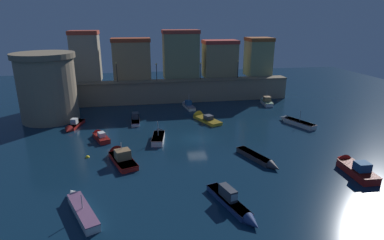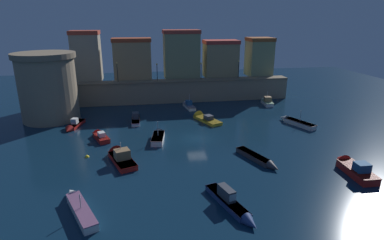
{
  "view_description": "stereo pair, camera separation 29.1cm",
  "coord_description": "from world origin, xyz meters",
  "views": [
    {
      "loc": [
        -7.48,
        -38.54,
        15.3
      ],
      "look_at": [
        0.0,
        4.01,
        1.31
      ],
      "focal_mm": 29.64,
      "sensor_mm": 36.0,
      "label": 1
    },
    {
      "loc": [
        -7.2,
        -38.59,
        15.3
      ],
      "look_at": [
        0.0,
        4.01,
        1.31
      ],
      "focal_mm": 29.64,
      "sensor_mm": 36.0,
      "label": 2
    }
  ],
  "objects": [
    {
      "name": "moored_boat_8",
      "position": [
        15.61,
        3.45,
        0.37
      ],
      "size": [
        3.71,
        6.4,
        2.63
      ],
      "rotation": [
        0.0,
        0.0,
        1.98
      ],
      "color": "silver",
      "rests_on": "ground"
    },
    {
      "name": "moored_boat_2",
      "position": [
        1.22,
        15.56,
        0.41
      ],
      "size": [
        1.91,
        5.5,
        2.88
      ],
      "rotation": [
        0.0,
        0.0,
        1.71
      ],
      "color": "white",
      "rests_on": "ground"
    },
    {
      "name": "fortress_tower",
      "position": [
        -21.05,
        12.18,
        5.25
      ],
      "size": [
        9.1,
        9.1,
        10.37
      ],
      "color": "gray",
      "rests_on": "ground"
    },
    {
      "name": "moored_boat_1",
      "position": [
        5.58,
        -8.15,
        0.29
      ],
      "size": [
        3.31,
        6.47,
        1.05
      ],
      "rotation": [
        0.0,
        0.0,
        -1.21
      ],
      "color": "#333338",
      "rests_on": "ground"
    },
    {
      "name": "moored_boat_6",
      "position": [
        -8.02,
        9.37,
        0.4
      ],
      "size": [
        1.22,
        6.17,
        1.74
      ],
      "rotation": [
        0.0,
        0.0,
        1.57
      ],
      "color": "white",
      "rests_on": "ground"
    },
    {
      "name": "quay_lamp_0",
      "position": [
        -10.99,
        19.91,
        6.52
      ],
      "size": [
        0.32,
        0.32,
        3.59
      ],
      "color": "black",
      "rests_on": "quay_wall"
    },
    {
      "name": "quay_wall",
      "position": [
        0.0,
        19.91,
        2.09
      ],
      "size": [
        42.72,
        2.81,
        4.15
      ],
      "color": "gray",
      "rests_on": "ground"
    },
    {
      "name": "moored_boat_12",
      "position": [
        -12.66,
        -14.61,
        0.4
      ],
      "size": [
        3.78,
        6.78,
        2.15
      ],
      "rotation": [
        0.0,
        0.0,
        1.98
      ],
      "color": "white",
      "rests_on": "ground"
    },
    {
      "name": "moored_boat_5",
      "position": [
        2.42,
        8.08,
        0.29
      ],
      "size": [
        4.18,
        6.91,
        1.73
      ],
      "rotation": [
        0.0,
        0.0,
        1.95
      ],
      "color": "gold",
      "rests_on": "ground"
    },
    {
      "name": "ground_plane",
      "position": [
        0.0,
        0.0,
        0.0
      ],
      "size": [
        111.95,
        111.95,
        0.0
      ],
      "primitive_type": "plane",
      "color": "#0C2338"
    },
    {
      "name": "quay_lamp_3",
      "position": [
        11.75,
        19.91,
        6.43
      ],
      "size": [
        0.32,
        0.32,
        3.43
      ],
      "color": "black",
      "rests_on": "quay_wall"
    },
    {
      "name": "moored_boat_9",
      "position": [
        -5.04,
        0.66,
        0.41
      ],
      "size": [
        2.19,
        5.3,
        2.98
      ],
      "rotation": [
        0.0,
        0.0,
        1.41
      ],
      "color": "white",
      "rests_on": "ground"
    },
    {
      "name": "old_town_backdrop",
      "position": [
        -0.08,
        23.3,
        8.08
      ],
      "size": [
        38.76,
        4.75,
        9.21
      ],
      "color": "gray",
      "rests_on": "ground"
    },
    {
      "name": "quay_lamp_2",
      "position": [
        4.44,
        19.91,
        6.27
      ],
      "size": [
        0.32,
        0.32,
        3.16
      ],
      "color": "black",
      "rests_on": "quay_wall"
    },
    {
      "name": "moored_boat_3",
      "position": [
        14.19,
        -12.05,
        0.51
      ],
      "size": [
        2.0,
        6.04,
        2.1
      ],
      "rotation": [
        0.0,
        0.0,
        1.53
      ],
      "color": "red",
      "rests_on": "ground"
    },
    {
      "name": "moored_boat_10",
      "position": [
        -0.04,
        -16.43,
        0.42
      ],
      "size": [
        3.1,
        7.08,
        1.79
      ],
      "rotation": [
        0.0,
        0.0,
        -1.28
      ],
      "color": "navy",
      "rests_on": "ground"
    },
    {
      "name": "moored_boat_7",
      "position": [
        15.96,
        15.33,
        0.5
      ],
      "size": [
        1.94,
        4.93,
        2.86
      ],
      "rotation": [
        0.0,
        0.0,
        1.45
      ],
      "color": "white",
      "rests_on": "ground"
    },
    {
      "name": "moored_boat_0",
      "position": [
        -12.73,
        2.3,
        0.36
      ],
      "size": [
        2.93,
        4.85,
        1.47
      ],
      "rotation": [
        0.0,
        0.0,
        1.95
      ],
      "color": "red",
      "rests_on": "ground"
    },
    {
      "name": "moored_boat_4",
      "position": [
        -9.83,
        -4.86,
        0.43
      ],
      "size": [
        3.84,
        6.75,
        2.93
      ],
      "rotation": [
        0.0,
        0.0,
        1.9
      ],
      "color": "red",
      "rests_on": "ground"
    },
    {
      "name": "moored_boat_11",
      "position": [
        -16.97,
        7.23,
        0.34
      ],
      "size": [
        2.43,
        5.37,
        1.62
      ],
      "rotation": [
        0.0,
        0.0,
        -1.81
      ],
      "color": "red",
      "rests_on": "ground"
    },
    {
      "name": "mooring_buoy_0",
      "position": [
        -13.55,
        -3.68,
        0.0
      ],
      "size": [
        0.48,
        0.48,
        0.48
      ],
      "primitive_type": "sphere",
      "color": "yellow",
      "rests_on": "ground"
    },
    {
      "name": "quay_lamp_1",
      "position": [
        -3.84,
        19.91,
        6.3
      ],
      "size": [
        0.32,
        0.32,
        3.21
      ],
      "color": "black",
      "rests_on": "quay_wall"
    }
  ]
}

